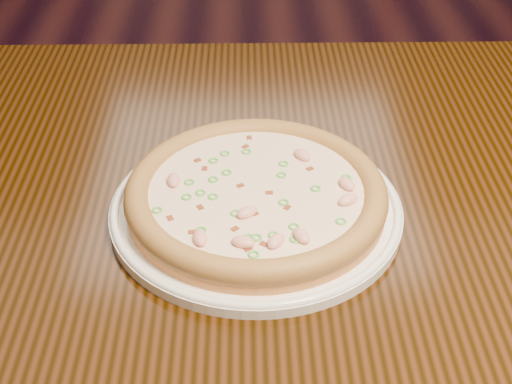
{
  "coord_description": "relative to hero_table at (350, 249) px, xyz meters",
  "views": [
    {
      "loc": [
        -0.03,
        -1.24,
        1.25
      ],
      "look_at": [
        -0.02,
        -0.61,
        0.78
      ],
      "focal_mm": 50.0,
      "sensor_mm": 36.0,
      "label": 1
    }
  ],
  "objects": [
    {
      "name": "plate",
      "position": [
        -0.12,
        -0.05,
        0.11
      ],
      "size": [
        0.33,
        0.33,
        0.02
      ],
      "color": "white",
      "rests_on": "hero_table"
    },
    {
      "name": "pizza",
      "position": [
        -0.12,
        -0.05,
        0.13
      ],
      "size": [
        0.29,
        0.29,
        0.03
      ],
      "color": "#D08A3E",
      "rests_on": "plate"
    },
    {
      "name": "hero_table",
      "position": [
        0.0,
        0.0,
        0.0
      ],
      "size": [
        1.2,
        0.8,
        0.75
      ],
      "color": "black",
      "rests_on": "ground"
    },
    {
      "name": "ground",
      "position": [
        -0.1,
        0.56,
        -0.65
      ],
      "size": [
        9.0,
        9.0,
        0.0
      ],
      "primitive_type": "plane",
      "color": "black"
    }
  ]
}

